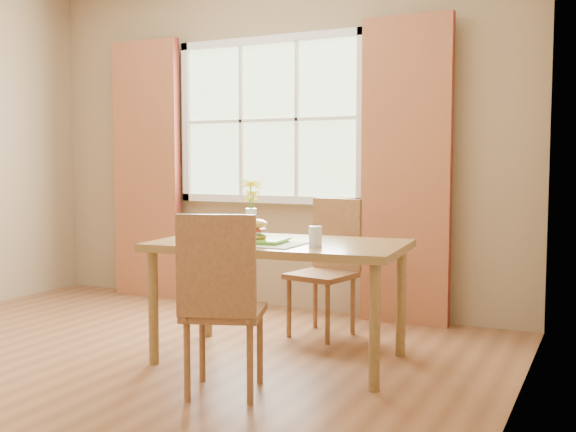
# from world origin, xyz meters

# --- Properties ---
(room) EXTENTS (4.24, 3.84, 2.74)m
(room) POSITION_xyz_m (0.00, 0.00, 1.35)
(room) COLOR brown
(room) RESTS_ON ground
(window) EXTENTS (1.62, 0.06, 1.32)m
(window) POSITION_xyz_m (0.00, 1.87, 1.50)
(window) COLOR #A2BE90
(window) RESTS_ON room
(curtain_left) EXTENTS (0.65, 0.08, 2.20)m
(curtain_left) POSITION_xyz_m (-1.15, 1.78, 1.10)
(curtain_left) COLOR maroon
(curtain_left) RESTS_ON room
(curtain_right) EXTENTS (0.65, 0.08, 2.20)m
(curtain_right) POSITION_xyz_m (1.15, 1.78, 1.10)
(curtain_right) COLOR maroon
(curtain_right) RESTS_ON room
(dining_table) EXTENTS (1.51, 0.94, 0.71)m
(dining_table) POSITION_xyz_m (0.75, 0.56, 0.63)
(dining_table) COLOR brown
(dining_table) RESTS_ON room
(chair_near) EXTENTS (0.49, 0.49, 0.92)m
(chair_near) POSITION_xyz_m (0.78, -0.13, 0.51)
(chair_near) COLOR brown
(chair_near) RESTS_ON room
(chair_far) EXTENTS (0.45, 0.45, 0.92)m
(chair_far) POSITION_xyz_m (0.77, 1.26, 0.50)
(chair_far) COLOR brown
(chair_far) RESTS_ON room
(placemat) EXTENTS (0.45, 0.34, 0.01)m
(placemat) POSITION_xyz_m (0.72, 0.41, 0.71)
(placemat) COLOR beige
(placemat) RESTS_ON dining_table
(plate) EXTENTS (0.25, 0.25, 0.01)m
(plate) POSITION_xyz_m (0.72, 0.44, 0.72)
(plate) COLOR #6CBB2E
(plate) RESTS_ON placemat
(croissant_sandwich) EXTENTS (0.18, 0.14, 0.12)m
(croissant_sandwich) POSITION_xyz_m (0.66, 0.44, 0.78)
(croissant_sandwich) COLOR #E8974F
(croissant_sandwich) RESTS_ON plate
(water_glass) EXTENTS (0.07, 0.07, 0.11)m
(water_glass) POSITION_xyz_m (1.02, 0.46, 0.76)
(water_glass) COLOR silver
(water_glass) RESTS_ON dining_table
(flower_vase) EXTENTS (0.14, 0.14, 0.36)m
(flower_vase) POSITION_xyz_m (0.46, 0.75, 0.92)
(flower_vase) COLOR silver
(flower_vase) RESTS_ON dining_table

